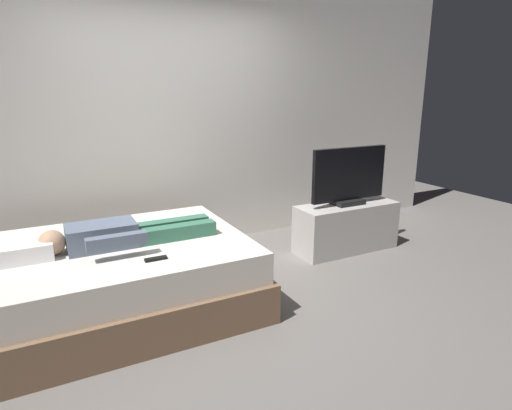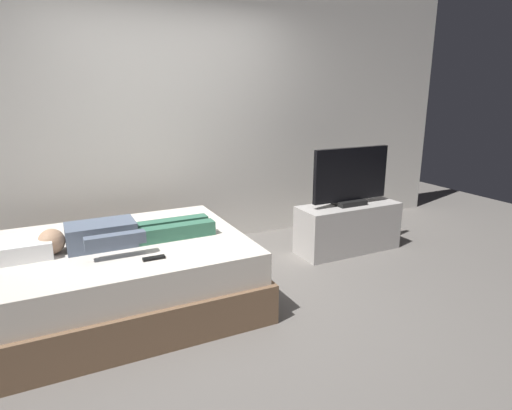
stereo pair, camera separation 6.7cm
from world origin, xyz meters
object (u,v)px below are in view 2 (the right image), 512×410
at_px(person, 120,234).
at_px(tv, 351,178).
at_px(bed, 119,276).
at_px(remote, 154,258).
at_px(tv_stand, 348,228).
at_px(pillow, 14,249).

distance_m(person, tv, 2.35).
relative_size(bed, remote, 13.15).
bearing_deg(tv, tv_stand, 0.00).
bearing_deg(tv, bed, -174.87).
xyz_separation_m(tv_stand, tv, (0.00, 0.00, 0.53)).
bearing_deg(tv, pillow, -176.00).
bearing_deg(person, bed, 118.60).
distance_m(person, remote, 0.44).
relative_size(remote, tv_stand, 0.14).
height_order(bed, tv_stand, bed).
relative_size(remote, tv, 0.17).
xyz_separation_m(person, remote, (0.15, -0.40, -0.07)).
distance_m(bed, person, 0.36).
height_order(person, tv_stand, person).
xyz_separation_m(pillow, person, (0.70, -0.05, 0.02)).
xyz_separation_m(person, tv_stand, (2.33, 0.26, -0.37)).
bearing_deg(tv, person, -173.52).
xyz_separation_m(bed, tv_stand, (2.36, 0.21, -0.01)).
distance_m(pillow, tv, 3.04).
bearing_deg(bed, tv_stand, 5.13).
xyz_separation_m(pillow, tv_stand, (3.03, 0.21, -0.35)).
distance_m(tv_stand, tv, 0.53).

